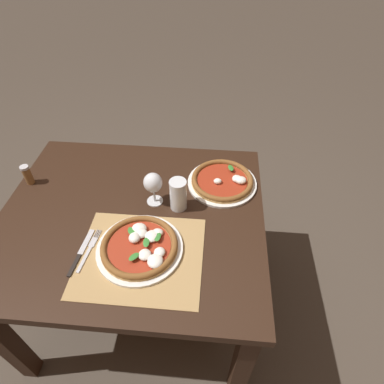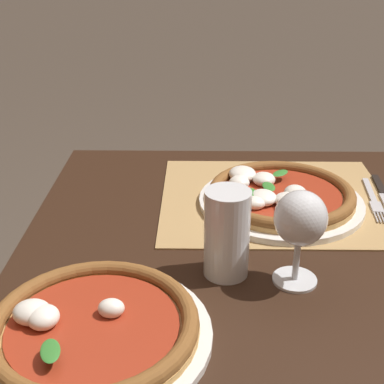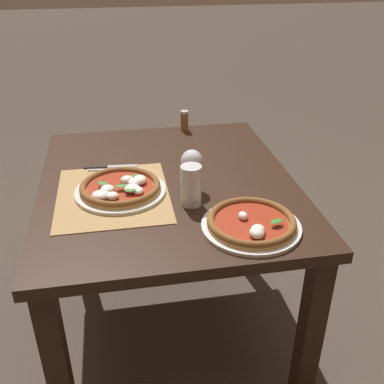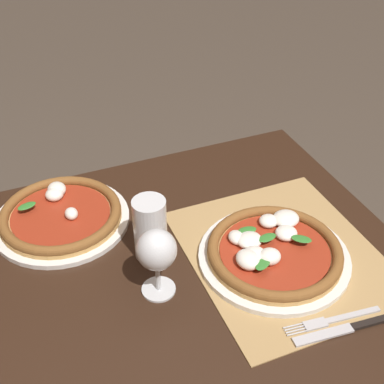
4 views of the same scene
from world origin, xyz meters
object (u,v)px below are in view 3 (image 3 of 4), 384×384
(pizza_far, at_px, (251,223))
(knife, at_px, (111,167))
(pint_glass, at_px, (191,186))
(fork, at_px, (114,169))
(pepper_shaker, at_px, (184,120))
(pizza_near, at_px, (121,188))
(wine_glass, at_px, (192,163))

(pizza_far, relative_size, knife, 1.48)
(pint_glass, bearing_deg, pizza_far, 40.99)
(pint_glass, relative_size, knife, 0.67)
(fork, relative_size, knife, 0.93)
(knife, bearing_deg, fork, 22.10)
(pizza_far, distance_m, pepper_shaker, 0.89)
(pint_glass, height_order, fork, pint_glass)
(pizza_far, relative_size, fork, 1.59)
(pizza_near, distance_m, knife, 0.22)
(fork, height_order, pepper_shaker, pepper_shaker)
(wine_glass, bearing_deg, pizza_far, 25.41)
(pizza_near, bearing_deg, pepper_shaker, 150.65)
(wine_glass, height_order, pint_glass, wine_glass)
(pizza_near, relative_size, knife, 1.52)
(wine_glass, relative_size, pint_glass, 1.07)
(pizza_far, height_order, knife, pizza_far)
(wine_glass, xyz_separation_m, knife, (-0.23, -0.29, -0.10))
(pizza_far, bearing_deg, pepper_shaker, -175.60)
(fork, bearing_deg, pepper_shaker, 138.16)
(knife, bearing_deg, pepper_shaker, 135.21)
(pizza_far, bearing_deg, pizza_near, -127.23)
(wine_glass, xyz_separation_m, pint_glass, (0.11, -0.02, -0.04))
(fork, bearing_deg, pint_glass, 39.59)
(pizza_near, height_order, knife, pizza_near)
(pizza_far, bearing_deg, wine_glass, -154.59)
(fork, bearing_deg, pizza_far, 40.12)
(pizza_near, xyz_separation_m, wine_glass, (0.01, 0.26, 0.08))
(wine_glass, bearing_deg, fork, -126.16)
(pint_glass, relative_size, pepper_shaker, 1.49)
(pizza_near, xyz_separation_m, pepper_shaker, (-0.59, 0.33, 0.03))
(pizza_near, bearing_deg, wine_glass, 87.83)
(fork, distance_m, knife, 0.03)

